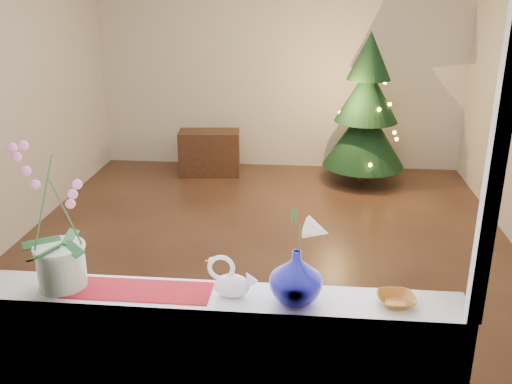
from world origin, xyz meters
TOP-DOWN VIEW (x-y plane):
  - ground at (0.00, 0.00)m, footprint 5.00×5.00m
  - wall_back at (0.00, 2.50)m, footprint 4.50×0.10m
  - wall_front at (0.00, -2.50)m, footprint 4.50×0.10m
  - windowsill at (0.00, -2.37)m, footprint 2.20×0.26m
  - window_frame at (0.00, -2.47)m, footprint 2.22×0.06m
  - runner at (-0.38, -2.37)m, footprint 0.70×0.20m
  - orchid_pot at (-0.71, -2.36)m, footprint 0.27×0.27m
  - swan at (0.07, -2.37)m, footprint 0.23×0.12m
  - blue_vase at (0.35, -2.39)m, footprint 0.28×0.28m
  - lily at (0.35, -2.39)m, footprint 0.15×0.09m
  - paperweight at (0.38, -2.39)m, footprint 0.09×0.09m
  - amber_dish at (0.78, -2.37)m, footprint 0.15×0.15m
  - xmas_tree at (1.02, 1.95)m, footprint 1.07×1.07m
  - side_table at (-0.83, 2.05)m, footprint 0.76×0.43m

SIDE VIEW (x-z plane):
  - ground at x=0.00m, z-range 0.00..0.00m
  - side_table at x=-0.83m, z-range 0.00..0.54m
  - xmas_tree at x=1.02m, z-range 0.00..1.74m
  - windowsill at x=0.00m, z-range 0.88..0.92m
  - runner at x=-0.38m, z-range 0.92..0.93m
  - amber_dish at x=0.78m, z-range 0.92..0.95m
  - paperweight at x=0.38m, z-range 0.92..0.99m
  - swan at x=0.07m, z-range 0.92..1.11m
  - blue_vase at x=0.35m, z-range 0.92..1.20m
  - orchid_pot at x=-0.71m, z-range 0.92..1.60m
  - lily at x=0.35m, z-range 1.20..1.41m
  - wall_back at x=0.00m, z-range 0.00..2.70m
  - wall_front at x=0.00m, z-range 0.00..2.70m
  - window_frame at x=0.00m, z-range 0.90..2.50m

